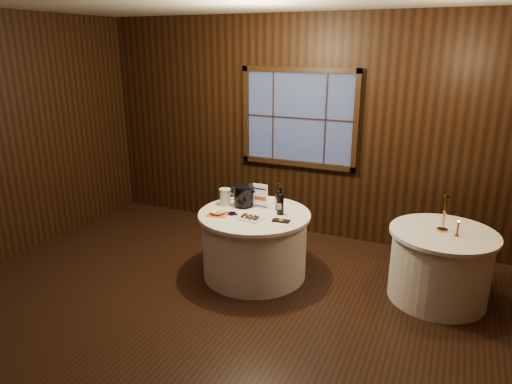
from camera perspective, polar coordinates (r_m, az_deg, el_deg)
The scene contains 16 objects.
ground at distance 4.74m, azimuth -5.38°, elevation -15.29°, with size 6.00×6.00×0.00m, color black.
back_wall at distance 6.33m, azimuth 5.42°, elevation 8.29°, with size 6.00×0.10×3.00m.
main_table at distance 5.34m, azimuth -0.19°, elevation -6.48°, with size 1.28×1.28×0.77m.
side_table at distance 5.21m, azimuth 21.97°, elevation -8.49°, with size 1.08×1.08×0.77m.
sign_stand at distance 5.34m, azimuth 0.56°, elevation -0.90°, with size 0.18×0.09×0.30m.
port_bottle_left at distance 5.25m, azimuth 2.85°, elevation -0.83°, with size 0.08×0.08×0.32m.
port_bottle_right at distance 5.11m, azimuth 3.06°, elevation -1.30°, with size 0.08×0.08×0.33m.
ice_bucket at distance 5.36m, azimuth -1.53°, elevation -0.45°, with size 0.25×0.25×0.25m.
chocolate_plate at distance 5.00m, azimuth -0.73°, elevation -3.24°, with size 0.29×0.22×0.04m.
chocolate_box at distance 4.95m, azimuth 3.15°, elevation -3.60°, with size 0.19×0.09×0.02m, color black.
grape_bunch at distance 5.12m, azimuth -2.99°, elevation -2.73°, with size 0.17×0.09×0.04m.
glass_pitcher at distance 5.43m, azimuth -3.86°, elevation -0.61°, with size 0.18×0.14×0.20m.
orange_napkin at distance 5.17m, azimuth -4.81°, elevation -2.78°, with size 0.22×0.22×0.00m, color orange.
cracker_bowl at distance 5.16m, azimuth -4.82°, elevation -2.56°, with size 0.15×0.15×0.04m, color white.
brass_candlestick at distance 5.03m, azimuth 22.44°, elevation -3.00°, with size 0.11×0.11×0.39m.
red_candle at distance 4.97m, azimuth 23.89°, elevation -4.36°, with size 0.05×0.05×0.17m.
Camera 1 is at (2.01, -3.43, 2.59)m, focal length 32.00 mm.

